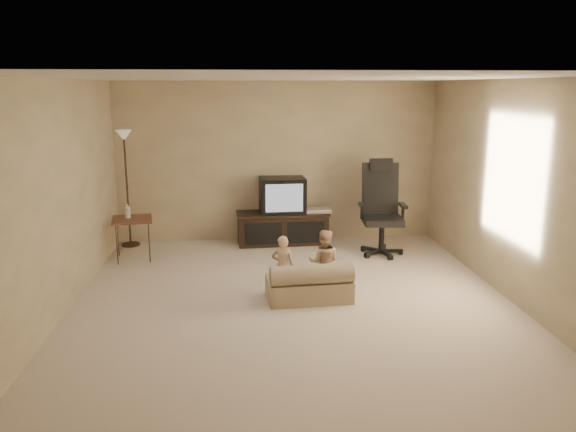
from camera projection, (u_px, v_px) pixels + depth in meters
name	position (u px, v px, depth m)	size (l,w,h in m)	color
floor	(293.00, 301.00, 6.45)	(5.50, 5.50, 0.00)	beige
room_shell	(293.00, 170.00, 6.11)	(5.50, 5.50, 5.50)	silver
tv_stand	(283.00, 216.00, 8.78)	(1.48, 0.60, 1.04)	black
office_chair	(381.00, 220.00, 8.22)	(0.70, 0.73, 1.39)	black
side_table	(132.00, 220.00, 7.92)	(0.62, 0.62, 0.81)	brown
floor_lamp	(125.00, 162.00, 8.45)	(0.28, 0.28, 1.78)	#322416
child_sofa	(310.00, 285.00, 6.44)	(0.99, 0.61, 0.47)	tan
toddler_left	(283.00, 266.00, 6.56)	(0.27, 0.20, 0.73)	#D5A985
toddler_right	(324.00, 262.00, 6.62)	(0.38, 0.21, 0.78)	#D5A985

